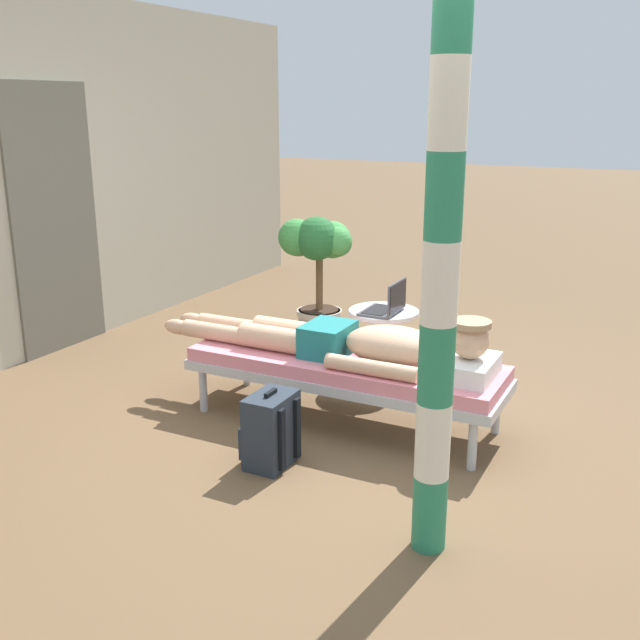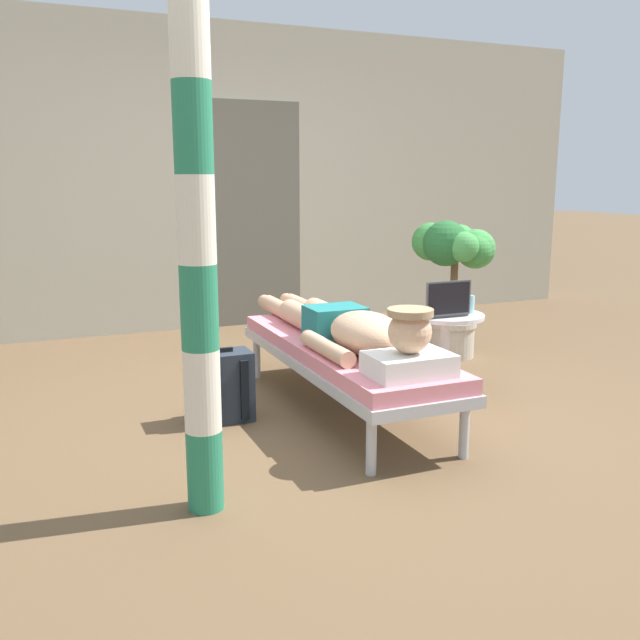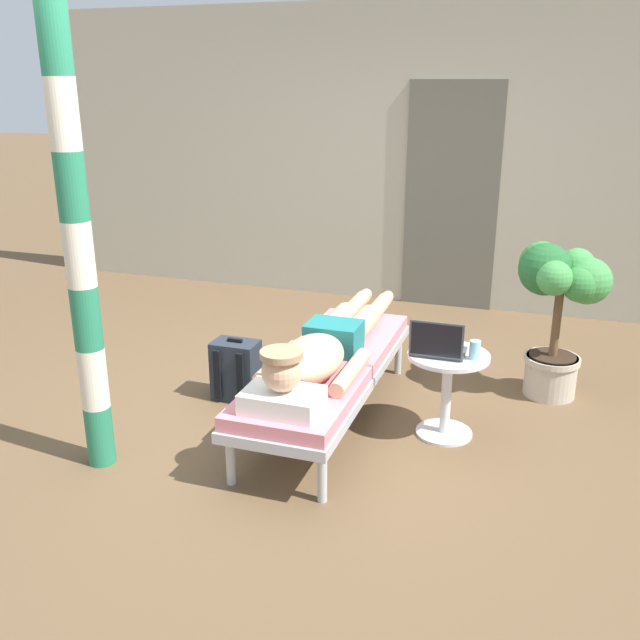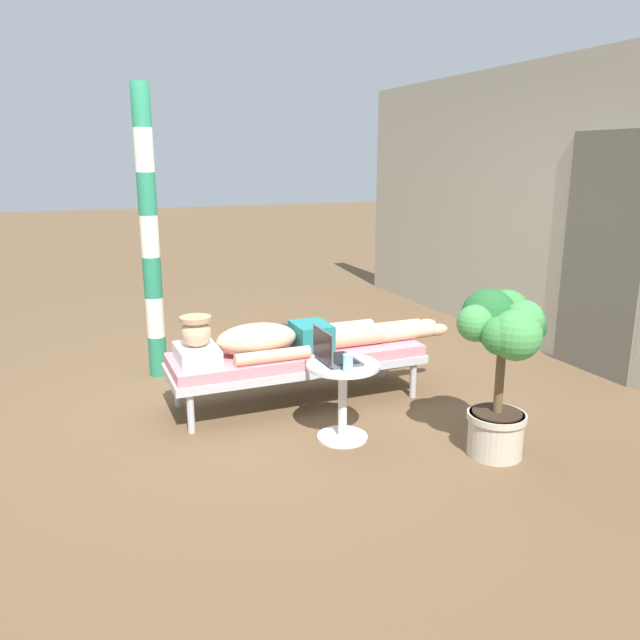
# 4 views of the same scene
# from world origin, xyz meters

# --- Properties ---
(ground_plane) EXTENTS (40.00, 40.00, 0.00)m
(ground_plane) POSITION_xyz_m (0.00, 0.00, 0.00)
(ground_plane) COLOR brown
(house_wall_back) EXTENTS (7.60, 0.20, 2.70)m
(house_wall_back) POSITION_xyz_m (0.18, 2.81, 1.35)
(house_wall_back) COLOR #B2AD99
(house_wall_back) RESTS_ON ground
(house_door_panel) EXTENTS (0.84, 0.03, 2.04)m
(house_door_panel) POSITION_xyz_m (0.50, 2.70, 1.02)
(house_door_panel) COLOR #625F54
(house_door_panel) RESTS_ON ground
(lounge_chair) EXTENTS (0.61, 1.93, 0.42)m
(lounge_chair) POSITION_xyz_m (0.18, 0.09, 0.35)
(lounge_chair) COLOR #B7B7BC
(lounge_chair) RESTS_ON ground
(person_reclining) EXTENTS (0.53, 2.17, 0.33)m
(person_reclining) POSITION_xyz_m (0.18, 0.01, 0.52)
(person_reclining) COLOR white
(person_reclining) RESTS_ON lounge_chair
(side_table) EXTENTS (0.48, 0.48, 0.52)m
(side_table) POSITION_xyz_m (0.90, 0.14, 0.36)
(side_table) COLOR silver
(side_table) RESTS_ON ground
(laptop) EXTENTS (0.31, 0.24, 0.23)m
(laptop) POSITION_xyz_m (0.84, 0.09, 0.58)
(laptop) COLOR #4C4C51
(laptop) RESTS_ON side_table
(drink_glass) EXTENTS (0.06, 0.06, 0.11)m
(drink_glass) POSITION_xyz_m (1.05, 0.11, 0.58)
(drink_glass) COLOR #99D8E5
(drink_glass) RESTS_ON side_table
(backpack) EXTENTS (0.30, 0.26, 0.42)m
(backpack) POSITION_xyz_m (-0.50, 0.21, 0.20)
(backpack) COLOR #262D38
(backpack) RESTS_ON ground
(potted_plant) EXTENTS (0.59, 0.58, 1.05)m
(potted_plant) POSITION_xyz_m (1.48, 0.94, 0.71)
(potted_plant) COLOR #BFB29E
(potted_plant) RESTS_ON ground
(porch_post) EXTENTS (0.15, 0.15, 2.39)m
(porch_post) POSITION_xyz_m (-0.86, -0.80, 1.20)
(porch_post) COLOR #267F59
(porch_post) RESTS_ON ground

